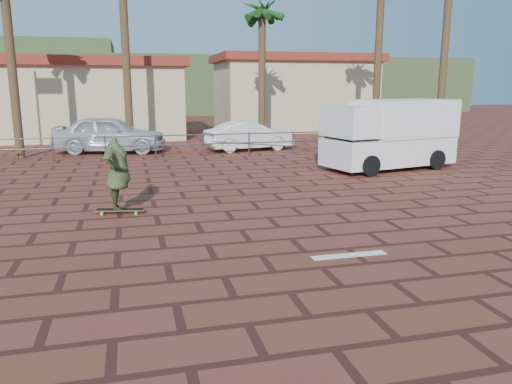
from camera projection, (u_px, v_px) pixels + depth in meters
ground at (291, 239)px, 9.91m from camera, size 120.00×120.00×0.00m
paint_stripe at (349, 255)px, 8.94m from camera, size 1.40×0.22×0.01m
guardrail at (203, 141)px, 21.15m from camera, size 24.06×0.06×1.00m
palm_center at (262, 14)px, 24.12m from camera, size 2.40×2.40×7.75m
building_west at (75, 98)px, 28.86m from camera, size 12.60×7.60×4.50m
building_east at (294, 92)px, 34.06m from camera, size 10.60×6.60×5.00m
hill_front at (155, 85)px, 56.69m from camera, size 70.00×18.00×6.00m
longboard at (120, 210)px, 11.81m from camera, size 1.18×0.48×0.11m
skateboarder at (118, 174)px, 11.63m from camera, size 0.80×2.16×1.71m
campervan at (390, 133)px, 18.04m from camera, size 5.13×3.02×2.49m
car_silver at (110, 134)px, 22.49m from camera, size 5.24×2.96×1.68m
car_white at (249, 136)px, 23.36m from camera, size 4.28×2.14×1.35m
street_sign at (372, 123)px, 21.80m from camera, size 0.39×0.17×1.98m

